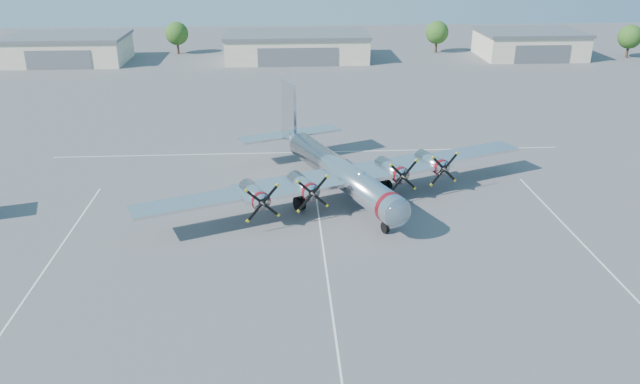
{
  "coord_description": "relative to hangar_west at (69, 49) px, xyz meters",
  "views": [
    {
      "loc": [
        -3.09,
        -45.2,
        24.62
      ],
      "look_at": [
        0.0,
        5.25,
        3.2
      ],
      "focal_mm": 35.0,
      "sensor_mm": 36.0,
      "label": 1
    }
  ],
  "objects": [
    {
      "name": "main_bomber_b29",
      "position": [
        47.02,
        -69.87,
        -2.71
      ],
      "size": [
        47.93,
        40.88,
        8.96
      ],
      "primitive_type": null,
      "rotation": [
        0.0,
        0.0,
        0.39
      ],
      "color": "silver",
      "rests_on": "ground"
    },
    {
      "name": "ground",
      "position": [
        45.0,
        -81.96,
        -2.71
      ],
      "size": [
        260.0,
        260.0,
        0.0
      ],
      "primitive_type": "plane",
      "color": "#4E4E50",
      "rests_on": "ground"
    },
    {
      "name": "tree_far_east",
      "position": [
        113.0,
        -1.96,
        1.51
      ],
      "size": [
        4.8,
        4.8,
        6.64
      ],
      "color": "#382619",
      "rests_on": "ground"
    },
    {
      "name": "parking_lines",
      "position": [
        45.0,
        -83.71,
        -2.71
      ],
      "size": [
        60.0,
        50.08,
        0.01
      ],
      "color": "silver",
      "rests_on": "ground"
    },
    {
      "name": "tree_east",
      "position": [
        75.0,
        6.04,
        1.51
      ],
      "size": [
        4.8,
        4.8,
        6.64
      ],
      "color": "#382619",
      "rests_on": "ground"
    },
    {
      "name": "hangar_east",
      "position": [
        93.0,
        0.0,
        0.0
      ],
      "size": [
        20.6,
        14.6,
        5.4
      ],
      "color": "#BEB397",
      "rests_on": "ground"
    },
    {
      "name": "hangar_west",
      "position": [
        0.0,
        0.0,
        0.0
      ],
      "size": [
        22.6,
        14.6,
        5.4
      ],
      "color": "#BEB397",
      "rests_on": "ground"
    },
    {
      "name": "tree_west",
      "position": [
        20.0,
        8.04,
        1.51
      ],
      "size": [
        4.8,
        4.8,
        6.64
      ],
      "color": "#382619",
      "rests_on": "ground"
    },
    {
      "name": "hangar_center",
      "position": [
        45.0,
        -0.0,
        -0.0
      ],
      "size": [
        28.6,
        14.6,
        5.4
      ],
      "color": "#BEB397",
      "rests_on": "ground"
    }
  ]
}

